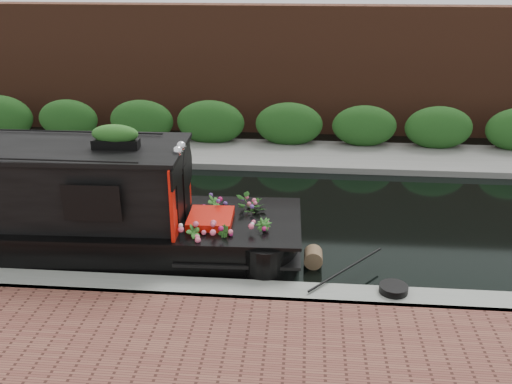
{
  "coord_description": "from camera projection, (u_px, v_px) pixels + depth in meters",
  "views": [
    {
      "loc": [
        2.68,
        -11.38,
        5.32
      ],
      "look_at": [
        1.72,
        -0.6,
        0.88
      ],
      "focal_mm": 40.0,
      "sensor_mm": 36.0,
      "label": 1
    }
  ],
  "objects": [
    {
      "name": "coiled_mooring_rope",
      "position": [
        393.0,
        289.0,
        9.33
      ],
      "size": [
        0.47,
        0.47,
        0.12
      ],
      "primitive_type": "cylinder",
      "color": "black",
      "rests_on": "near_bank_coping"
    },
    {
      "name": "far_brick_wall",
      "position": [
        226.0,
        128.0,
        19.36
      ],
      "size": [
        40.0,
        1.0,
        8.0
      ],
      "primitive_type": "cube",
      "color": "#4E291A",
      "rests_on": "ground"
    },
    {
      "name": "near_bank_coping",
      "position": [
        141.0,
        296.0,
        9.68
      ],
      "size": [
        40.0,
        0.6,
        0.5
      ],
      "primitive_type": "cube",
      "color": "gray",
      "rests_on": "ground"
    },
    {
      "name": "ground",
      "position": [
        182.0,
        216.0,
        12.72
      ],
      "size": [
        80.0,
        80.0,
        0.0
      ],
      "primitive_type": "plane",
      "color": "black",
      "rests_on": "ground"
    },
    {
      "name": "far_hedge",
      "position": [
        217.0,
        146.0,
        17.42
      ],
      "size": [
        40.0,
        1.1,
        2.8
      ],
      "primitive_type": "cube",
      "color": "#1D4918",
      "rests_on": "ground"
    },
    {
      "name": "far_bank_path",
      "position": [
        212.0,
        156.0,
        16.59
      ],
      "size": [
        40.0,
        2.4,
        0.34
      ],
      "primitive_type": "cube",
      "color": "slate",
      "rests_on": "ground"
    },
    {
      "name": "rope_fender",
      "position": [
        313.0,
        257.0,
        10.6
      ],
      "size": [
        0.34,
        0.39,
        0.34
      ],
      "primitive_type": "cylinder",
      "rotation": [
        1.57,
        0.0,
        0.0
      ],
      "color": "brown",
      "rests_on": "ground"
    }
  ]
}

